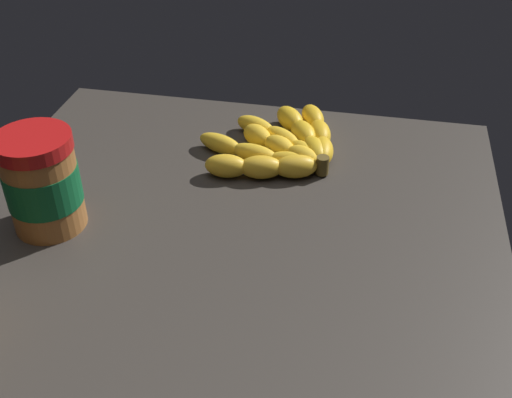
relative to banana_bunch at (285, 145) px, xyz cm
name	(u,v)px	position (x,y,z in cm)	size (l,w,h in cm)	color
ground_plane	(226,242)	(21.15, -4.99, -4.18)	(75.03, 77.68, 4.86)	#38332D
banana_bunch	(285,145)	(0.00, 0.00, 0.00)	(24.46, 23.40, 3.73)	gold
peanut_butter_jar	(42,182)	(24.80, -29.41, 5.33)	(10.26, 10.26, 14.29)	#9E602D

